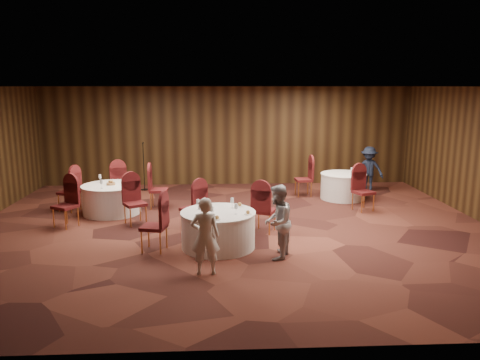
{
  "coord_description": "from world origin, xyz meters",
  "views": [
    {
      "loc": [
        -0.32,
        -10.27,
        3.22
      ],
      "look_at": [
        0.2,
        0.2,
        1.1
      ],
      "focal_mm": 35.0,
      "sensor_mm": 36.0,
      "label": 1
    }
  ],
  "objects_px": {
    "woman_a": "(205,236)",
    "table_right": "(343,186)",
    "table_main": "(218,229)",
    "mic_stand": "(144,176)",
    "table_left": "(112,199)",
    "man_c": "(369,169)",
    "woman_b": "(277,222)"
  },
  "relations": [
    {
      "from": "woman_a",
      "to": "table_right",
      "type": "bearing_deg",
      "value": -127.57
    },
    {
      "from": "table_main",
      "to": "table_right",
      "type": "distance_m",
      "value": 5.38
    },
    {
      "from": "table_main",
      "to": "mic_stand",
      "type": "bearing_deg",
      "value": 112.92
    },
    {
      "from": "table_main",
      "to": "table_left",
      "type": "height_order",
      "value": "same"
    },
    {
      "from": "table_right",
      "to": "man_c",
      "type": "xyz_separation_m",
      "value": [
        1.03,
        0.9,
        0.32
      ]
    },
    {
      "from": "woman_a",
      "to": "mic_stand",
      "type": "bearing_deg",
      "value": -74.94
    },
    {
      "from": "table_main",
      "to": "table_right",
      "type": "xyz_separation_m",
      "value": [
        3.62,
        3.98,
        0.0
      ]
    },
    {
      "from": "mic_stand",
      "to": "woman_b",
      "type": "xyz_separation_m",
      "value": [
        3.4,
        -6.09,
        0.28
      ]
    },
    {
      "from": "woman_a",
      "to": "man_c",
      "type": "distance_m",
      "value": 7.93
    },
    {
      "from": "mic_stand",
      "to": "woman_a",
      "type": "bearing_deg",
      "value": -73.11
    },
    {
      "from": "table_left",
      "to": "man_c",
      "type": "relative_size",
      "value": 1.06
    },
    {
      "from": "table_left",
      "to": "mic_stand",
      "type": "bearing_deg",
      "value": 81.06
    },
    {
      "from": "woman_b",
      "to": "man_c",
      "type": "bearing_deg",
      "value": 168.25
    },
    {
      "from": "table_left",
      "to": "mic_stand",
      "type": "xyz_separation_m",
      "value": [
        0.42,
        2.7,
        0.06
      ]
    },
    {
      "from": "mic_stand",
      "to": "table_right",
      "type": "bearing_deg",
      "value": -13.75
    },
    {
      "from": "table_main",
      "to": "man_c",
      "type": "relative_size",
      "value": 1.08
    },
    {
      "from": "table_right",
      "to": "mic_stand",
      "type": "height_order",
      "value": "mic_stand"
    },
    {
      "from": "table_main",
      "to": "table_right",
      "type": "height_order",
      "value": "same"
    },
    {
      "from": "table_main",
      "to": "man_c",
      "type": "distance_m",
      "value": 6.74
    },
    {
      "from": "woman_a",
      "to": "woman_b",
      "type": "height_order",
      "value": "woman_b"
    },
    {
      "from": "table_left",
      "to": "man_c",
      "type": "distance_m",
      "value": 7.68
    },
    {
      "from": "table_left",
      "to": "woman_b",
      "type": "bearing_deg",
      "value": -41.56
    },
    {
      "from": "table_left",
      "to": "mic_stand",
      "type": "height_order",
      "value": "mic_stand"
    },
    {
      "from": "mic_stand",
      "to": "man_c",
      "type": "relative_size",
      "value": 1.08
    },
    {
      "from": "table_right",
      "to": "woman_b",
      "type": "xyz_separation_m",
      "value": [
        -2.51,
        -4.64,
        0.34
      ]
    },
    {
      "from": "table_main",
      "to": "woman_b",
      "type": "bearing_deg",
      "value": -31.06
    },
    {
      "from": "woman_b",
      "to": "table_right",
      "type": "bearing_deg",
      "value": 172.41
    },
    {
      "from": "mic_stand",
      "to": "table_main",
      "type": "bearing_deg",
      "value": -67.08
    },
    {
      "from": "table_left",
      "to": "table_right",
      "type": "height_order",
      "value": "same"
    },
    {
      "from": "table_main",
      "to": "table_right",
      "type": "bearing_deg",
      "value": 47.66
    },
    {
      "from": "table_left",
      "to": "woman_b",
      "type": "height_order",
      "value": "woman_b"
    },
    {
      "from": "table_main",
      "to": "man_c",
      "type": "height_order",
      "value": "man_c"
    }
  ]
}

